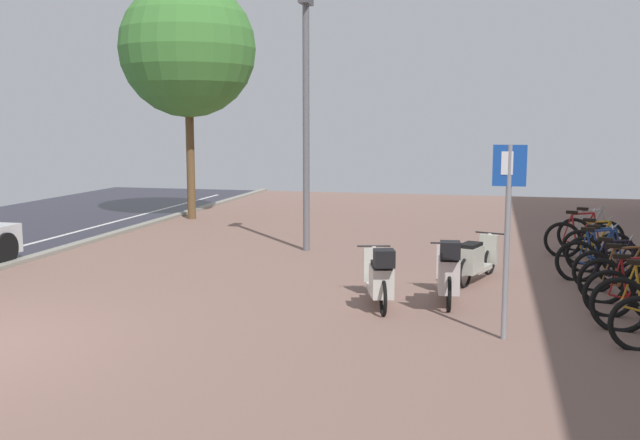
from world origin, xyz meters
The scene contains 15 objects.
ground centered at (1.43, 0.00, -0.02)m, with size 21.00×40.00×0.13m.
bicycle_rack_02 centered at (8.31, 3.38, 0.34)m, with size 1.32×0.48×0.96m.
bicycle_rack_03 centered at (8.32, 4.13, 0.34)m, with size 1.32×0.48×0.98m.
bicycle_rack_04 centered at (8.32, 4.88, 0.34)m, with size 1.29×0.50×0.95m.
bicycle_rack_05 centered at (8.15, 5.63, 0.35)m, with size 1.37×0.48×1.01m.
bicycle_rack_06 centered at (8.34, 6.38, 0.33)m, with size 1.27×0.52×0.94m.
bicycle_rack_07 centered at (8.35, 7.13, 0.34)m, with size 1.28×0.52×0.96m.
bicycle_rack_08 centered at (8.14, 7.88, 0.36)m, with size 1.42×0.48×1.02m.
bicycle_rack_09 centered at (8.41, 8.63, 0.35)m, with size 1.31×0.56×1.00m.
scooter_near centered at (6.14, 5.16, 0.38)m, with size 0.78×1.66×0.79m.
scooter_mid centered at (4.83, 3.14, 0.44)m, with size 0.77×1.72×0.96m.
scooter_far centered at (5.79, 3.58, 0.47)m, with size 0.53×1.75×1.04m.
parking_sign centered at (6.57, 1.97, 1.50)m, with size 0.40×0.07×2.42m.
lamp_post centered at (2.61, 7.42, 2.93)m, with size 0.20×0.52×5.23m.
street_tree centered at (-1.80, 11.51, 4.67)m, with size 3.71×3.71×6.54m.
Camera 1 is at (6.36, -6.90, 2.67)m, focal length 39.87 mm.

